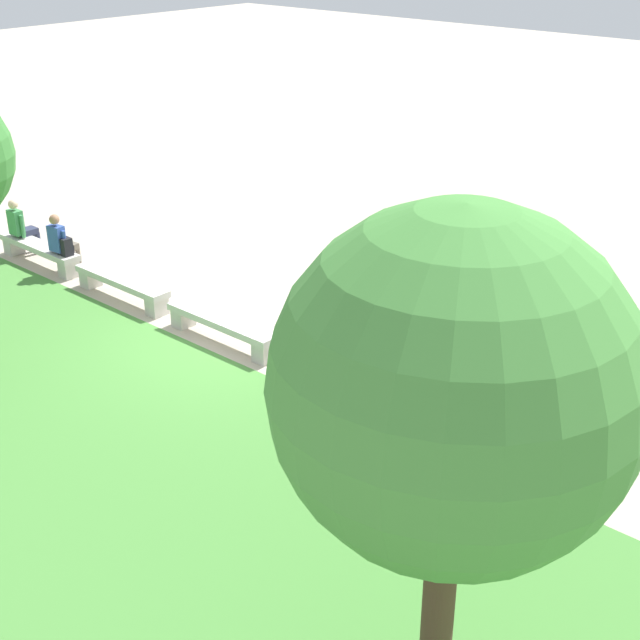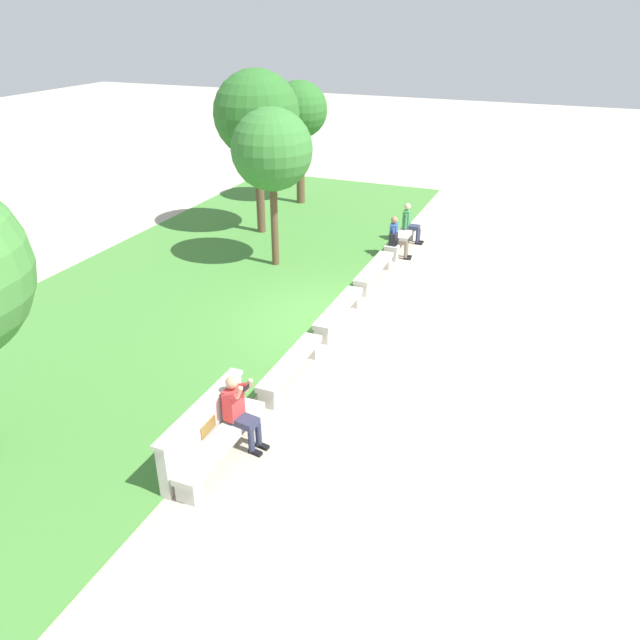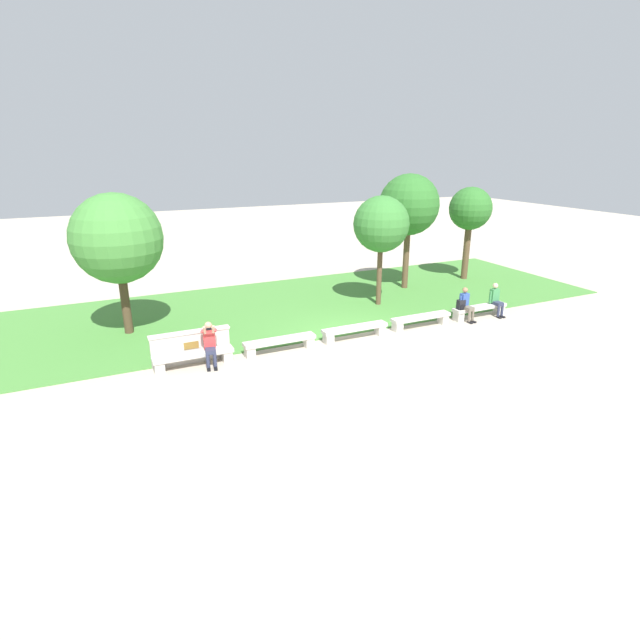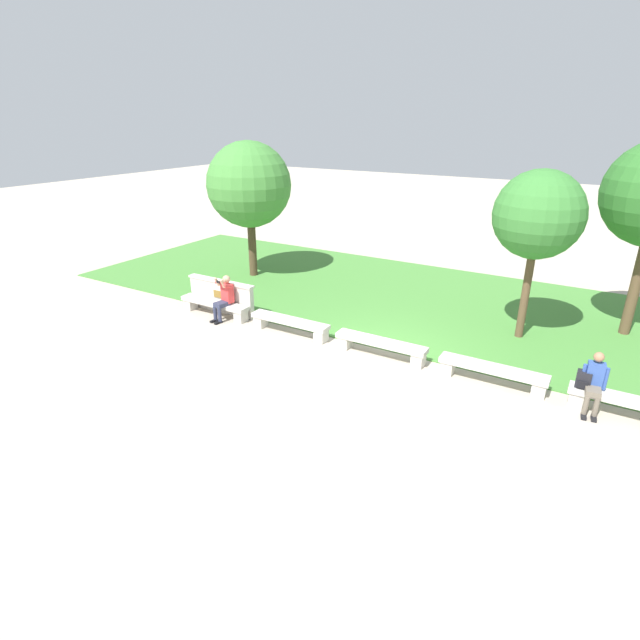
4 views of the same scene
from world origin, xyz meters
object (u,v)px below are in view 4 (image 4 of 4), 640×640
person_photographer (224,296)px  backpack (583,380)px  bench_near (290,323)px  person_distant (594,381)px  bench_end (633,405)px  bench_far (492,372)px  tree_far_back (249,185)px  tree_left_background (538,215)px  bench_main (215,306)px  bench_mid (380,345)px

person_photographer → backpack: size_ratio=3.08×
bench_near → person_distant: bearing=-0.5°
bench_end → person_photographer: (-10.37, -0.08, 0.43)m
bench_far → person_photographer: size_ratio=1.78×
bench_far → person_photographer: bearing=-179.4°
person_distant → tree_far_back: tree_far_back is taller
backpack → bench_near: bearing=179.9°
person_photographer → tree_far_back: tree_far_back is taller
person_photographer → tree_far_back: (-1.98, 3.88, 2.58)m
tree_left_background → bench_main: bearing=-159.8°
backpack → tree_left_background: size_ratio=0.10×
person_distant → tree_far_back: bearing=161.5°
bench_main → person_photographer: person_photographer is taller
bench_main → bench_near: 2.71m
bench_mid → tree_far_back: bearing=151.2°
bench_near → bench_end: 8.14m
bench_far → tree_far_back: (-9.63, 3.80, 3.00)m
person_photographer → person_distant: bearing=0.1°
bench_mid → backpack: 4.50m
bench_far → tree_far_back: 10.78m
bench_mid → tree_far_back: 8.45m
bench_end → person_photographer: size_ratio=1.78×
bench_mid → bench_main: bearing=180.0°
bench_main → tree_far_back: (-1.49, 3.80, 3.00)m
person_photographer → person_distant: 9.62m
tree_left_background → tree_far_back: (-9.67, 0.80, 0.02)m
bench_far → bench_end: size_ratio=1.00×
person_photographer → bench_mid: bearing=0.9°
tree_left_background → person_distant: bearing=-57.9°
person_photographer → bench_main: bearing=171.1°
bench_main → person_distant: size_ratio=1.87×
bench_main → bench_near: same height
backpack → bench_mid: bearing=179.8°
bench_far → backpack: backpack is taller
bench_far → person_distant: size_ratio=1.87×
bench_near → person_photographer: 2.27m
bench_far → person_distant: bearing=-1.9°
bench_far → person_photographer: 7.67m
bench_end → bench_main: bearing=180.0°
bench_main → tree_far_back: size_ratio=0.49×
bench_near → tree_left_background: tree_left_background is taller
backpack → tree_far_back: (-11.41, 3.82, 2.69)m
bench_mid → person_distant: size_ratio=1.87×
bench_main → bench_far: 8.14m
bench_far → backpack: (1.77, -0.02, 0.32)m
bench_main → bench_mid: (5.43, 0.00, 0.00)m
bench_mid → person_photographer: bearing=-179.1°
bench_end → bench_mid: bearing=180.0°
person_distant → tree_far_back: (-11.60, 3.87, 2.64)m
bench_main → bench_mid: same height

